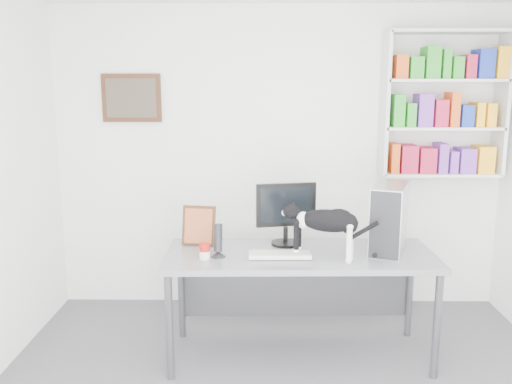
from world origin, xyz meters
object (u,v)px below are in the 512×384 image
bookshelf (443,104)px  monitor (286,214)px  speaker (218,240)px  cat (326,233)px  pc_tower (389,218)px  leaning_print (199,225)px  desk (299,305)px  keyboard (280,255)px  soup_can (205,251)px

bookshelf → monitor: 1.73m
bookshelf → speaker: bookshelf is taller
cat → bookshelf: bearing=60.9°
bookshelf → pc_tower: 1.30m
bookshelf → leaning_print: size_ratio=3.95×
bookshelf → speaker: size_ratio=4.95×
bookshelf → cat: (-1.10, -1.05, -0.85)m
monitor → leaning_print: monitor is taller
desk → speaker: size_ratio=7.77×
keyboard → pc_tower: bearing=11.0°
keyboard → leaning_print: 0.69m
leaning_print → cat: 0.98m
bookshelf → cat: bookshelf is taller
pc_tower → keyboard: bearing=-147.5°
bookshelf → speaker: bearing=-151.4°
keyboard → soup_can: size_ratio=4.04×
bookshelf → pc_tower: bookshelf is taller
monitor → keyboard: 0.38m
bookshelf → keyboard: size_ratio=2.81×
monitor → speaker: monitor is taller
speaker → cat: bearing=2.1°
cat → keyboard: bearing=-168.9°
bookshelf → cat: size_ratio=2.05×
keyboard → leaning_print: bearing=153.1°
pc_tower → soup_can: size_ratio=4.51×
keyboard → speaker: (-0.44, -0.00, 0.11)m
leaning_print → monitor: bearing=9.8°
bookshelf → soup_can: 2.43m
pc_tower → soup_can: 1.37m
pc_tower → speaker: 1.26m
bookshelf → speaker: 2.31m
desk → cat: cat is taller
pc_tower → soup_can: bearing=-150.4°
desk → speaker: bearing=-171.4°
desk → soup_can: (-0.68, -0.15, 0.46)m
soup_can → cat: size_ratio=0.18×
desk → keyboard: size_ratio=4.41×
desk → leaning_print: 0.97m
desk → soup_can: size_ratio=17.81×
soup_can → desk: bearing=12.1°
desk → bookshelf: bearing=34.4°
bookshelf → monitor: (-1.37, -0.71, -0.79)m
pc_tower → cat: 0.54m
bookshelf → speaker: (-1.86, -1.01, -0.91)m
desk → cat: (0.17, -0.14, 0.59)m
speaker → soup_can: speaker is taller
bookshelf → leaning_print: (-2.03, -0.72, -0.88)m
keyboard → pc_tower: size_ratio=0.90×
bookshelf → soup_can: size_ratio=11.34×
desk → pc_tower: size_ratio=3.95×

